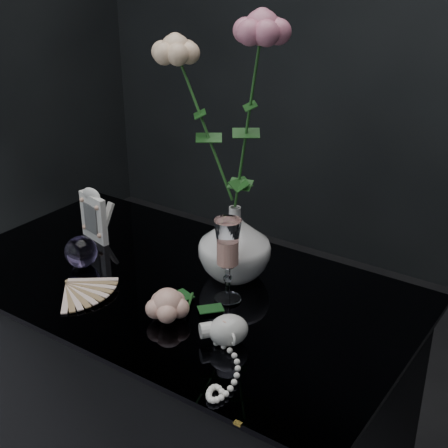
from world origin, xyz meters
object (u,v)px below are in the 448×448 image
Objects in this scene: pearl_jar at (228,329)px; wine_glass at (228,261)px; paperweight at (81,252)px; picture_frame at (93,214)px; vase at (235,243)px; loose_rose at (168,304)px.

wine_glass is at bearing 164.37° from pearl_jar.
paperweight is 0.45m from pearl_jar.
wine_glass is at bearing 10.79° from paperweight.
paperweight is at bearing -43.64° from picture_frame.
wine_glass is at bearing 6.57° from picture_frame.
pearl_jar is (0.45, -0.06, -0.01)m from paperweight.
wine_glass is at bearing -64.24° from vase.
wine_glass is 0.17m from pearl_jar.
loose_rose is at bearing -93.68° from vase.
paperweight is (0.08, -0.12, -0.03)m from picture_frame.
vase is at bearing 27.08° from paperweight.
vase reaches higher than loose_rose.
picture_frame is (-0.39, -0.04, -0.01)m from vase.
picture_frame reaches higher than paperweight.
picture_frame is 0.56m from pearl_jar.
paperweight is at bearing 150.78° from loose_rose.
picture_frame is 1.86× the size of paperweight.
picture_frame is at bearing -173.97° from vase.
paperweight is at bearing -169.21° from wine_glass.
vase reaches higher than picture_frame.
pearl_jar is (0.13, -0.22, -0.05)m from vase.
vase reaches higher than paperweight.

